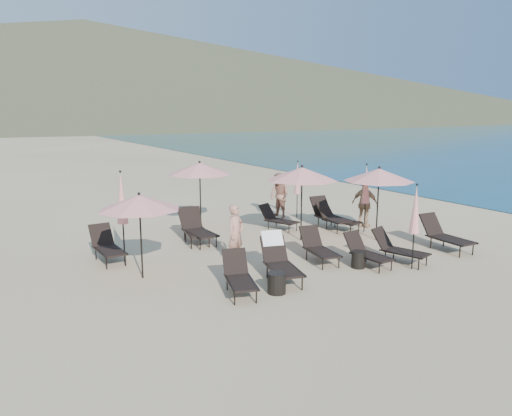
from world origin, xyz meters
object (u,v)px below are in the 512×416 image
lounger_11 (337,218)px  beachgoer_c (365,204)px  beachgoer_b (279,196)px  lounger_3 (367,252)px  lounger_8 (197,228)px  lounger_9 (277,218)px  umbrella_open_3 (200,169)px  umbrella_closed_0 (415,210)px  umbrella_open_2 (379,175)px  lounger_1 (279,259)px  side_table_1 (358,259)px  side_table_0 (277,283)px  lounger_6 (107,245)px  umbrella_open_0 (139,202)px  beachgoer_a (236,234)px  lounger_5 (445,235)px  lounger_2 (318,247)px  umbrella_closed_2 (122,199)px  umbrella_open_1 (302,174)px  lounger_10 (330,214)px  umbrella_closed_3 (297,178)px  lounger_4 (398,248)px  lounger_7 (195,227)px  lounger_0 (239,276)px  umbrella_closed_1 (366,185)px

lounger_11 → beachgoer_c: size_ratio=0.99×
lounger_11 → beachgoer_b: (-0.64, 2.75, 0.45)m
lounger_3 → lounger_8: (-3.01, 4.60, 0.08)m
lounger_11 → beachgoer_b: 2.86m
lounger_9 → umbrella_open_3: umbrella_open_3 is taller
lounger_3 → beachgoer_b: bearing=75.3°
lounger_3 → umbrella_closed_0: umbrella_closed_0 is taller
umbrella_open_2 → lounger_1: bearing=-161.8°
umbrella_closed_0 → side_table_1: bearing=144.8°
lounger_9 → side_table_0: size_ratio=3.20×
lounger_6 → lounger_11: (8.01, -0.45, -0.01)m
lounger_1 → umbrella_open_0: (-2.95, 1.86, 1.44)m
umbrella_open_2 → beachgoer_a: 5.31m
lounger_11 → beachgoer_b: bearing=88.0°
beachgoer_a → beachgoer_b: 6.05m
lounger_5 → beachgoer_c: beachgoer_c is taller
lounger_8 → side_table_0: bearing=-93.4°
umbrella_open_3 → lounger_1: bearing=-95.8°
lounger_2 → umbrella_closed_2: size_ratio=0.63×
beachgoer_a → lounger_3: bearing=-60.9°
lounger_2 → umbrella_open_1: 2.95m
umbrella_open_1 → beachgoer_b: size_ratio=1.40×
lounger_2 → side_table_0: (-2.37, -1.48, -0.18)m
lounger_6 → umbrella_open_3: umbrella_open_3 is taller
lounger_6 → beachgoer_c: (9.12, -0.68, 0.43)m
lounger_9 → lounger_8: bearing=164.8°
lounger_2 → umbrella_closed_0: 2.81m
lounger_2 → lounger_10: bearing=57.1°
umbrella_closed_0 → beachgoer_a: umbrella_closed_0 is taller
umbrella_closed_2 → umbrella_closed_3: size_ratio=1.14×
lounger_11 → side_table_0: size_ratio=3.52×
lounger_4 → beachgoer_c: beachgoer_c is taller
lounger_9 → umbrella_open_2: (1.99, -2.93, 1.76)m
umbrella_closed_0 → beachgoer_b: (0.51, 7.28, -0.74)m
beachgoer_c → lounger_7: bearing=57.6°
umbrella_open_0 → beachgoer_a: (2.71, -0.01, -1.14)m
umbrella_closed_3 → beachgoer_a: bearing=-141.5°
lounger_0 → lounger_11: bearing=49.1°
lounger_1 → umbrella_open_2: (4.89, 1.60, 1.63)m
lounger_9 → umbrella_open_1: 2.49m
umbrella_open_3 → lounger_9: bearing=-34.1°
umbrella_open_1 → umbrella_closed_2: bearing=173.6°
lounger_9 → side_table_1: lounger_9 is taller
lounger_9 → umbrella_closed_1: size_ratio=0.65×
lounger_1 → lounger_4: bearing=6.5°
lounger_1 → side_table_1: size_ratio=4.05×
umbrella_open_3 → umbrella_open_2: bearing=-46.3°
umbrella_open_0 → side_table_0: size_ratio=4.51×
umbrella_closed_2 → side_table_0: bearing=-61.2°
lounger_3 → umbrella_open_0: (-5.63, 2.16, 1.57)m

